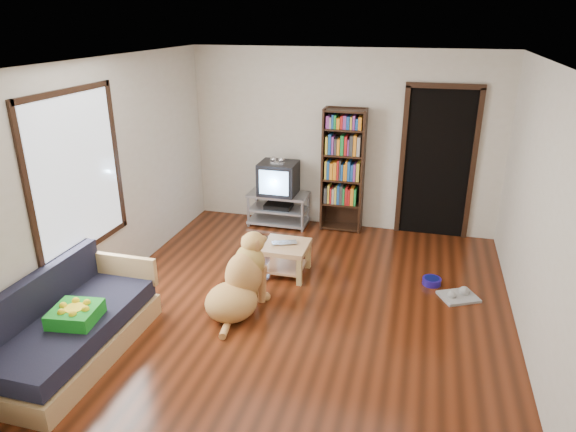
% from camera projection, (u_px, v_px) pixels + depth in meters
% --- Properties ---
extents(ground, '(5.00, 5.00, 0.00)m').
position_uv_depth(ground, '(301.00, 307.00, 5.67)').
color(ground, '#59220F').
rests_on(ground, ground).
extents(ceiling, '(5.00, 5.00, 0.00)m').
position_uv_depth(ceiling, '(303.00, 62.00, 4.72)').
color(ceiling, white).
rests_on(ceiling, ground).
extents(wall_back, '(4.50, 0.00, 4.50)m').
position_uv_depth(wall_back, '(342.00, 141.00, 7.44)').
color(wall_back, beige).
rests_on(wall_back, ground).
extents(wall_front, '(4.50, 0.00, 4.50)m').
position_uv_depth(wall_front, '(199.00, 333.00, 2.95)').
color(wall_front, beige).
rests_on(wall_front, ground).
extents(wall_left, '(0.00, 5.00, 5.00)m').
position_uv_depth(wall_left, '(107.00, 178.00, 5.74)').
color(wall_left, beige).
rests_on(wall_left, ground).
extents(wall_right, '(0.00, 5.00, 5.00)m').
position_uv_depth(wall_right, '(543.00, 217.00, 4.65)').
color(wall_right, beige).
rests_on(wall_right, ground).
extents(green_cushion, '(0.45, 0.45, 0.13)m').
position_uv_depth(green_cushion, '(75.00, 314.00, 4.63)').
color(green_cushion, green).
rests_on(green_cushion, sofa).
extents(laptop, '(0.36, 0.30, 0.02)m').
position_uv_depth(laptop, '(285.00, 244.00, 6.22)').
color(laptop, silver).
rests_on(laptop, coffee_table).
extents(dog_bowl, '(0.22, 0.22, 0.08)m').
position_uv_depth(dog_bowl, '(432.00, 281.00, 6.13)').
color(dog_bowl, navy).
rests_on(dog_bowl, ground).
extents(grey_rag, '(0.50, 0.47, 0.03)m').
position_uv_depth(grey_rag, '(458.00, 297.00, 5.84)').
color(grey_rag, '#9A9A9A').
rests_on(grey_rag, ground).
extents(window, '(0.03, 1.46, 1.70)m').
position_uv_depth(window, '(77.00, 174.00, 5.21)').
color(window, white).
rests_on(window, wall_left).
extents(doorway, '(1.03, 0.05, 2.19)m').
position_uv_depth(doorway, '(437.00, 160.00, 7.16)').
color(doorway, black).
rests_on(doorway, wall_back).
extents(tv_stand, '(0.90, 0.45, 0.50)m').
position_uv_depth(tv_stand, '(279.00, 208.00, 7.81)').
color(tv_stand, '#99999E').
rests_on(tv_stand, ground).
extents(crt_tv, '(0.55, 0.52, 0.58)m').
position_uv_depth(crt_tv, '(279.00, 177.00, 7.66)').
color(crt_tv, black).
rests_on(crt_tv, tv_stand).
extents(bookshelf, '(0.60, 0.30, 1.80)m').
position_uv_depth(bookshelf, '(343.00, 164.00, 7.40)').
color(bookshelf, black).
rests_on(bookshelf, ground).
extents(sofa, '(0.80, 1.80, 0.80)m').
position_uv_depth(sofa, '(71.00, 330.00, 4.79)').
color(sofa, tan).
rests_on(sofa, ground).
extents(coffee_table, '(0.55, 0.55, 0.40)m').
position_uv_depth(coffee_table, '(285.00, 253.00, 6.29)').
color(coffee_table, tan).
rests_on(coffee_table, ground).
extents(dog, '(0.71, 1.05, 0.87)m').
position_uv_depth(dog, '(240.00, 284.00, 5.50)').
color(dog, '#BD8948').
rests_on(dog, ground).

